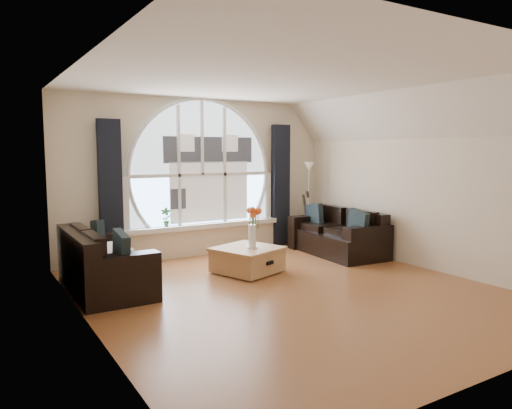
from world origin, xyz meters
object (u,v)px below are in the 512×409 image
object	(u,v)px
sofa_left	(105,260)
sofa_right	(337,232)
coffee_chest	(247,259)
guitar	(304,219)
floor_lamp	(309,204)
potted_plant	(166,217)
vase_flowers	(252,222)

from	to	relation	value
sofa_left	sofa_right	size ratio (longest dim) A/B	1.01
sofa_left	coffee_chest	size ratio (longest dim) A/B	2.06
sofa_right	guitar	distance (m)	0.90
sofa_right	coffee_chest	size ratio (longest dim) A/B	2.03
floor_lamp	potted_plant	size ratio (longest dim) A/B	4.96
guitar	coffee_chest	bearing A→B (deg)	-160.02
coffee_chest	potted_plant	xyz separation A→B (m)	(-0.71, 1.49, 0.50)
sofa_left	potted_plant	distance (m)	1.88
sofa_right	potted_plant	world-z (taller)	potted_plant
guitar	potted_plant	distance (m)	2.66
sofa_left	floor_lamp	xyz separation A→B (m)	(4.11, 1.03, 0.40)
vase_flowers	floor_lamp	size ratio (longest dim) A/B	0.44
sofa_right	floor_lamp	bearing A→B (deg)	89.03
sofa_left	coffee_chest	world-z (taller)	sofa_left
sofa_left	coffee_chest	bearing A→B (deg)	-5.30
coffee_chest	floor_lamp	bearing A→B (deg)	10.89
sofa_right	potted_plant	xyz separation A→B (m)	(-2.70, 1.20, 0.31)
sofa_right	floor_lamp	world-z (taller)	floor_lamp
sofa_left	potted_plant	world-z (taller)	potted_plant
coffee_chest	guitar	distance (m)	2.29
sofa_left	guitar	distance (m)	4.09
coffee_chest	vase_flowers	xyz separation A→B (m)	(0.03, -0.08, 0.56)
floor_lamp	guitar	distance (m)	0.31
coffee_chest	guitar	bearing A→B (deg)	12.00
coffee_chest	vase_flowers	world-z (taller)	vase_flowers
vase_flowers	guitar	xyz separation A→B (m)	(1.90, 1.27, -0.24)
coffee_chest	vase_flowers	distance (m)	0.57
sofa_left	floor_lamp	bearing A→B (deg)	13.97
sofa_right	coffee_chest	bearing A→B (deg)	-167.48
coffee_chest	floor_lamp	size ratio (longest dim) A/B	0.54
coffee_chest	guitar	xyz separation A→B (m)	(1.93, 1.18, 0.32)
guitar	potted_plant	bearing A→B (deg)	161.94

